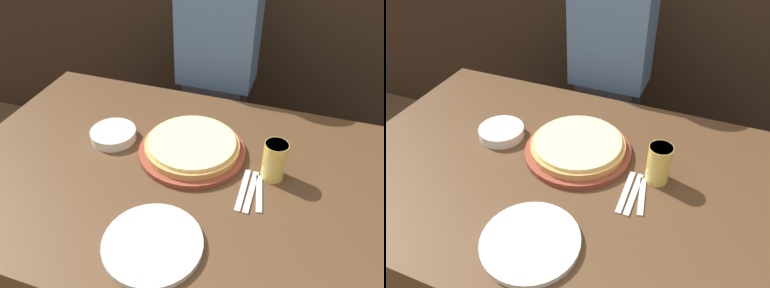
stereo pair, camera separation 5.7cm
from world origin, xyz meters
TOP-DOWN VIEW (x-y plane):
  - dining_table at (0.00, 0.00)m, footprint 1.48×0.98m
  - pizza_on_board at (0.01, 0.11)m, footprint 0.36×0.36m
  - beer_glass at (0.29, 0.08)m, footprint 0.07×0.07m
  - dinner_plate at (0.03, -0.29)m, footprint 0.27×0.27m
  - side_bowl at (-0.29, 0.09)m, footprint 0.16×0.16m
  - fork at (0.21, -0.01)m, footprint 0.02×0.18m
  - dinner_knife at (0.24, -0.01)m, footprint 0.02×0.18m
  - spoon at (0.26, -0.01)m, footprint 0.05×0.16m
  - diner_person at (-0.06, 0.67)m, footprint 0.34×0.21m

SIDE VIEW (x-z plane):
  - dining_table at x=0.00m, z-range 0.00..0.72m
  - diner_person at x=-0.06m, z-range 0.00..1.33m
  - fork at x=0.21m, z-range 0.72..0.72m
  - dinner_knife at x=0.24m, z-range 0.72..0.72m
  - spoon at x=0.26m, z-range 0.72..0.72m
  - dinner_plate at x=0.03m, z-range 0.72..0.74m
  - side_bowl at x=-0.29m, z-range 0.72..0.76m
  - pizza_on_board at x=0.01m, z-range 0.72..0.77m
  - beer_glass at x=0.29m, z-range 0.73..0.86m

